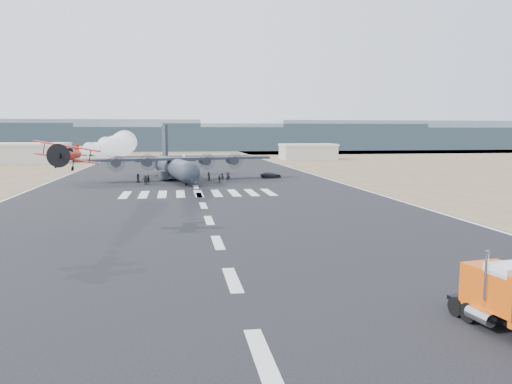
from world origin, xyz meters
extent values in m
plane|color=black|center=(0.00, 0.00, 0.00)|extent=(500.00, 500.00, 0.00)
cube|color=brown|center=(0.00, 230.00, 0.00)|extent=(500.00, 80.00, 0.00)
cube|color=slate|center=(-65.00, 260.00, 8.50)|extent=(150.00, 50.00, 17.00)
cube|color=slate|center=(0.00, 260.00, 6.50)|extent=(150.00, 50.00, 13.00)
cube|color=slate|center=(65.00, 260.00, 7.50)|extent=(150.00, 50.00, 15.00)
cube|color=slate|center=(130.00, 260.00, 8.50)|extent=(150.00, 50.00, 17.00)
cube|color=slate|center=(195.00, 260.00, 6.50)|extent=(150.00, 50.00, 13.00)
cube|color=#A9A296|center=(-52.00, 145.00, 3.00)|extent=(24.00, 14.00, 6.00)
cube|color=beige|center=(-52.00, 145.00, 6.30)|extent=(24.50, 14.50, 0.80)
cube|color=#A9A296|center=(46.00, 150.00, 2.60)|extent=(20.00, 12.00, 5.20)
cube|color=beige|center=(46.00, 150.00, 5.50)|extent=(20.50, 12.50, 0.80)
cube|color=black|center=(13.02, -10.47, 0.54)|extent=(2.10, 6.82, 0.25)
cube|color=#E25B0D|center=(12.93, -9.88, 1.88)|extent=(2.75, 2.33, 2.57)
cylinder|color=black|center=(11.77, -9.86, 0.54)|extent=(0.56, 1.14, 1.09)
cylinder|color=black|center=(14.02, -9.52, 0.54)|extent=(0.56, 1.14, 1.09)
cylinder|color=black|center=(11.62, -8.88, 0.54)|extent=(0.56, 1.14, 1.09)
cylinder|color=black|center=(13.87, -8.54, 0.54)|extent=(0.56, 1.14, 1.09)
cylinder|color=red|center=(-14.20, 18.14, 8.03)|extent=(1.25, 5.15, 0.92)
sphere|color=black|center=(-14.19, 18.35, 8.39)|extent=(0.71, 0.71, 0.71)
cylinder|color=black|center=(-14.36, 15.70, 8.03)|extent=(1.06, 0.68, 1.02)
cylinder|color=black|center=(-14.38, 15.35, 8.03)|extent=(2.24, 0.18, 2.24)
cube|color=red|center=(-14.23, 17.74, 7.68)|extent=(6.10, 1.41, 1.10)
cube|color=red|center=(-14.25, 17.43, 8.90)|extent=(6.30, 1.42, 1.13)
cube|color=red|center=(-14.05, 20.48, 8.54)|extent=(0.16, 0.92, 1.02)
cube|color=red|center=(-14.05, 20.48, 8.03)|extent=(2.08, 0.84, 0.08)
cylinder|color=black|center=(-15.07, 17.38, 6.81)|extent=(0.15, 0.46, 0.45)
cylinder|color=black|center=(-13.44, 17.28, 6.81)|extent=(0.15, 0.46, 0.45)
sphere|color=white|center=(-14.03, 20.69, 8.03)|extent=(0.71, 0.71, 0.71)
sphere|color=white|center=(-13.88, 23.13, 8.06)|extent=(0.96, 0.96, 0.96)
sphere|color=white|center=(-13.72, 25.57, 8.09)|extent=(1.22, 1.22, 1.22)
sphere|color=white|center=(-13.56, 28.01, 8.12)|extent=(1.47, 1.47, 1.47)
sphere|color=white|center=(-13.40, 30.45, 8.15)|extent=(1.72, 1.72, 1.72)
sphere|color=white|center=(-13.24, 32.89, 8.19)|extent=(1.97, 1.97, 1.97)
sphere|color=white|center=(-13.08, 35.33, 8.22)|extent=(2.22, 2.22, 2.22)
sphere|color=white|center=(-12.92, 37.77, 8.25)|extent=(2.47, 2.47, 2.47)
sphere|color=white|center=(-12.76, 40.22, 8.28)|extent=(2.72, 2.72, 2.72)
sphere|color=white|center=(-12.60, 42.66, 8.31)|extent=(2.97, 2.97, 2.97)
sphere|color=white|center=(-12.45, 45.10, 8.34)|extent=(3.22, 3.22, 3.22)
sphere|color=white|center=(-12.29, 47.54, 8.37)|extent=(3.47, 3.47, 3.47)
sphere|color=white|center=(-12.13, 49.98, 8.40)|extent=(3.72, 3.72, 3.72)
sphere|color=white|center=(-11.97, 52.42, 8.43)|extent=(3.98, 3.98, 3.98)
cylinder|color=#1F262E|center=(-3.84, 74.70, 2.69)|extent=(9.27, 29.19, 4.13)
sphere|color=#1F262E|center=(-1.23, 60.48, 2.69)|extent=(4.13, 4.13, 4.13)
cone|color=#1F262E|center=(-6.44, 88.92, 2.69)|extent=(5.18, 6.84, 4.13)
cube|color=#1F262E|center=(-3.65, 73.68, 4.65)|extent=(41.41, 11.71, 0.52)
cylinder|color=#1F262E|center=(-15.75, 70.94, 4.13)|extent=(2.54, 4.20, 1.86)
cylinder|color=#3F3F44|center=(-15.38, 68.91, 4.13)|extent=(3.46, 0.68, 3.51)
cylinder|color=#1F262E|center=(-9.65, 72.06, 4.13)|extent=(2.54, 4.20, 1.86)
cylinder|color=#3F3F44|center=(-9.28, 70.03, 4.13)|extent=(3.46, 0.68, 3.51)
cylinder|color=#1F262E|center=(2.54, 74.29, 4.13)|extent=(2.54, 4.20, 1.86)
cylinder|color=#3F3F44|center=(2.91, 72.26, 4.13)|extent=(3.46, 0.68, 3.51)
cylinder|color=#1F262E|center=(8.63, 75.41, 4.13)|extent=(2.54, 4.20, 1.86)
cylinder|color=#3F3F44|center=(9.00, 73.38, 4.13)|extent=(3.46, 0.68, 3.51)
cube|color=#1F262E|center=(-6.07, 86.89, 7.85)|extent=(1.45, 4.68, 8.26)
cube|color=#1F262E|center=(-6.17, 87.40, 3.51)|extent=(14.78, 5.65, 0.36)
cube|color=#1F262E|center=(-6.26, 75.31, 1.14)|extent=(2.34, 6.32, 1.65)
cylinder|color=black|center=(-6.26, 75.31, 0.57)|extent=(0.71, 1.21, 1.14)
cube|color=#1F262E|center=(-1.79, 76.12, 1.14)|extent=(2.34, 6.32, 1.65)
cylinder|color=black|center=(-1.79, 76.12, 0.57)|extent=(0.71, 1.21, 1.14)
cylinder|color=black|center=(-1.79, 63.52, 0.46)|extent=(0.57, 0.99, 0.93)
imported|color=black|center=(17.50, 76.31, 0.65)|extent=(4.86, 2.60, 1.30)
imported|color=black|center=(7.53, 72.50, 0.86)|extent=(0.81, 0.77, 1.73)
imported|color=black|center=(3.15, 71.84, 0.95)|extent=(0.77, 1.03, 1.89)
imported|color=black|center=(5.81, 69.59, 0.90)|extent=(1.20, 1.21, 1.80)
imported|color=black|center=(5.11, 67.48, 0.80)|extent=(0.98, 1.02, 1.60)
imported|color=black|center=(-11.33, 70.37, 0.91)|extent=(1.04, 0.97, 1.83)
imported|color=black|center=(-9.63, 66.31, 0.92)|extent=(1.70, 1.45, 1.84)
imported|color=black|center=(7.06, 70.97, 0.93)|extent=(0.60, 0.71, 1.85)
imported|color=black|center=(-9.02, 66.18, 0.94)|extent=(1.00, 0.71, 1.89)
camera|label=1|loc=(-3.80, -33.63, 10.23)|focal=35.00mm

